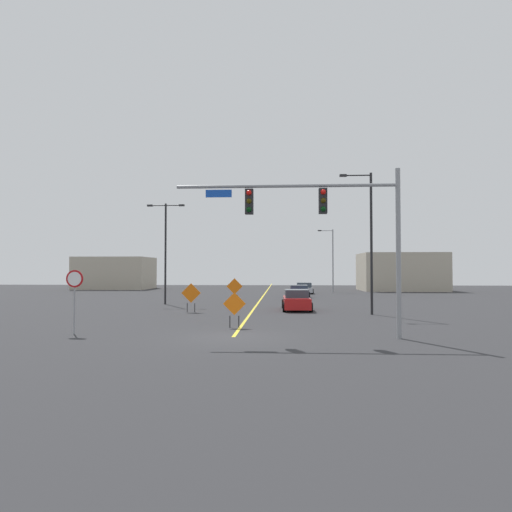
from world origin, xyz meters
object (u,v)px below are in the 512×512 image
object	(u,v)px
construction_sign_median_far	(191,294)
car_silver_passing	(304,288)
traffic_signal_assembly	(326,216)
street_lamp_mid_right	(369,236)
street_lamp_far_left	(332,257)
stop_sign	(74,289)
car_blue_mid	(299,292)
construction_sign_right_shoulder	(235,287)
car_red_far	(296,301)
street_lamp_far_right	(166,245)
construction_sign_right_lane	(234,306)

from	to	relation	value
construction_sign_median_far	car_silver_passing	distance (m)	26.06
traffic_signal_assembly	street_lamp_mid_right	xyz separation A→B (m)	(3.65, 9.97, -0.12)
car_silver_passing	street_lamp_far_left	bearing A→B (deg)	39.56
traffic_signal_assembly	street_lamp_mid_right	distance (m)	10.61
stop_sign	street_lamp_mid_right	xyz separation A→B (m)	(14.49, 9.46, 2.93)
stop_sign	car_blue_mid	size ratio (longest dim) A/B	0.70
street_lamp_far_left	car_silver_passing	size ratio (longest dim) A/B	1.78
construction_sign_right_shoulder	car_red_far	size ratio (longest dim) A/B	0.47
construction_sign_right_shoulder	car_red_far	bearing A→B (deg)	-53.82
street_lamp_far_left	car_blue_mid	world-z (taller)	street_lamp_far_left
stop_sign	car_blue_mid	distance (m)	28.98
street_lamp_far_right	car_blue_mid	xyz separation A→B (m)	(11.18, 9.70, -4.22)
traffic_signal_assembly	construction_sign_right_shoulder	size ratio (longest dim) A/B	4.47
construction_sign_right_shoulder	street_lamp_mid_right	bearing A→B (deg)	-46.12
street_lamp_far_left	car_red_far	xyz separation A→B (m)	(-5.21, -25.53, -3.70)
construction_sign_right_shoulder	street_lamp_far_left	bearing A→B (deg)	61.15
street_lamp_far_right	car_silver_passing	bearing A→B (deg)	55.86
traffic_signal_assembly	street_lamp_far_right	size ratio (longest dim) A/B	1.13
street_lamp_mid_right	car_silver_passing	size ratio (longest dim) A/B	2.01
construction_sign_median_far	construction_sign_right_shoulder	distance (m)	9.17
street_lamp_far_left	car_blue_mid	xyz separation A→B (m)	(-4.51, -11.09, -3.75)
traffic_signal_assembly	car_red_far	bearing A→B (deg)	93.57
construction_sign_right_lane	car_blue_mid	xyz separation A→B (m)	(4.00, 24.27, -0.45)
stop_sign	car_red_far	size ratio (longest dim) A/B	0.63
street_lamp_mid_right	construction_sign_right_lane	world-z (taller)	street_lamp_mid_right
car_blue_mid	car_red_far	distance (m)	14.46
construction_sign_median_far	street_lamp_far_right	bearing A→B (deg)	117.16
traffic_signal_assembly	construction_sign_median_far	xyz separation A→B (m)	(-7.80, 10.90, -3.82)
street_lamp_far_left	construction_sign_right_shoulder	distance (m)	21.49
street_lamp_far_right	construction_sign_median_far	distance (m)	8.46
street_lamp_far_left	construction_sign_median_far	xyz separation A→B (m)	(-12.21, -27.59, -3.17)
stop_sign	car_blue_mid	world-z (taller)	stop_sign
street_lamp_far_left	street_lamp_far_right	world-z (taller)	street_lamp_far_right
street_lamp_far_left	construction_sign_median_far	distance (m)	30.33
stop_sign	street_lamp_far_right	distance (m)	17.43
street_lamp_mid_right	car_silver_passing	world-z (taller)	street_lamp_mid_right
street_lamp_far_left	construction_sign_right_lane	distance (m)	36.52
stop_sign	traffic_signal_assembly	bearing A→B (deg)	-2.68
street_lamp_far_left	construction_sign_right_lane	bearing A→B (deg)	-103.54
stop_sign	street_lamp_far_right	size ratio (longest dim) A/B	0.34
traffic_signal_assembly	car_silver_passing	bearing A→B (deg)	88.74
street_lamp_far_right	stop_sign	bearing A→B (deg)	-88.52
construction_sign_right_lane	car_silver_passing	distance (m)	32.74
stop_sign	car_silver_passing	bearing A→B (deg)	71.62
construction_sign_median_far	car_silver_passing	bearing A→B (deg)	70.76
street_lamp_far_right	construction_sign_right_lane	world-z (taller)	street_lamp_far_right
construction_sign_median_far	construction_sign_right_lane	world-z (taller)	construction_sign_median_far
traffic_signal_assembly	car_blue_mid	size ratio (longest dim) A/B	2.35
construction_sign_right_lane	traffic_signal_assembly	bearing A→B (deg)	-37.19
street_lamp_far_right	construction_sign_median_far	size ratio (longest dim) A/B	4.30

